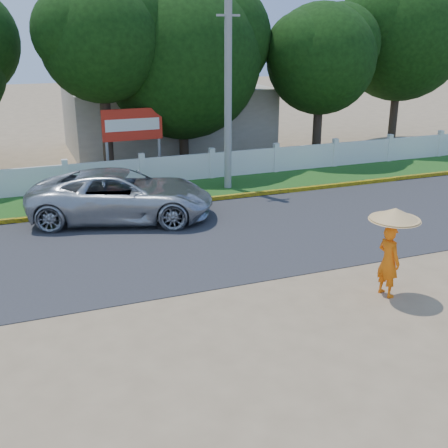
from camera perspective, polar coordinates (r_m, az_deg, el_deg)
name	(u,v)px	position (r m, az deg, el deg)	size (l,w,h in m)	color
ground	(255,303)	(13.14, 3.17, -8.05)	(120.00, 120.00, 0.00)	#9E8460
road	(194,239)	(16.98, -3.04, -1.52)	(60.00, 7.00, 0.02)	#38383A
grass_verge	(152,194)	(21.79, -7.37, 3.06)	(60.00, 3.50, 0.03)	#2D601E
curb	(163,204)	(20.19, -6.20, 2.00)	(40.00, 0.18, 0.16)	yellow
fence	(142,172)	(23.02, -8.31, 5.27)	(40.00, 0.10, 1.10)	silver
building_near	(168,118)	(30.01, -5.76, 10.65)	(10.00, 6.00, 3.20)	#B7AD99
utility_pole	(228,95)	(21.78, 0.42, 12.95)	(0.28, 0.28, 7.28)	gray
vehicle	(122,195)	(18.81, -10.31, 2.89)	(2.75, 5.97, 1.66)	#B0B4B9
monk_with_parasol	(392,239)	(13.54, 16.66, -1.50)	(1.19, 1.19, 2.17)	orange
billboard	(132,128)	(23.73, -9.28, 9.56)	(2.50, 0.13, 2.95)	gray
tree_row	(174,53)	(26.11, -5.14, 16.88)	(36.01, 7.68, 9.05)	#473828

